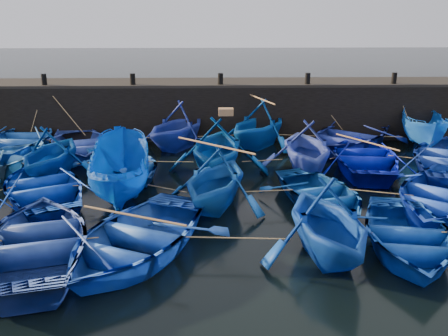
{
  "coord_description": "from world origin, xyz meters",
  "views": [
    {
      "loc": [
        -0.41,
        -13.27,
        6.18
      ],
      "look_at": [
        0.0,
        3.2,
        0.7
      ],
      "focal_mm": 40.0,
      "sensor_mm": 36.0,
      "label": 1
    }
  ],
  "objects": [
    {
      "name": "ground",
      "position": [
        0.0,
        0.0,
        0.0
      ],
      "size": [
        120.0,
        120.0,
        0.0
      ],
      "primitive_type": "plane",
      "color": "black",
      "rests_on": "ground"
    },
    {
      "name": "quay_wall",
      "position": [
        0.0,
        10.5,
        1.25
      ],
      "size": [
        26.0,
        2.5,
        2.5
      ],
      "primitive_type": "cube",
      "color": "black",
      "rests_on": "ground"
    },
    {
      "name": "quay_top",
      "position": [
        0.0,
        10.5,
        2.56
      ],
      "size": [
        26.0,
        2.5,
        0.12
      ],
      "primitive_type": "cube",
      "color": "black",
      "rests_on": "quay_wall"
    },
    {
      "name": "bollard_0",
      "position": [
        -8.0,
        9.6,
        2.87
      ],
      "size": [
        0.24,
        0.24,
        0.5
      ],
      "primitive_type": "cylinder",
      "color": "black",
      "rests_on": "quay_top"
    },
    {
      "name": "bollard_1",
      "position": [
        -4.0,
        9.6,
        2.87
      ],
      "size": [
        0.24,
        0.24,
        0.5
      ],
      "primitive_type": "cylinder",
      "color": "black",
      "rests_on": "quay_top"
    },
    {
      "name": "bollard_2",
      "position": [
        0.0,
        9.6,
        2.87
      ],
      "size": [
        0.24,
        0.24,
        0.5
      ],
      "primitive_type": "cylinder",
      "color": "black",
      "rests_on": "quay_top"
    },
    {
      "name": "bollard_3",
      "position": [
        4.0,
        9.6,
        2.87
      ],
      "size": [
        0.24,
        0.24,
        0.5
      ],
      "primitive_type": "cylinder",
      "color": "black",
      "rests_on": "quay_top"
    },
    {
      "name": "bollard_4",
      "position": [
        8.0,
        9.6,
        2.87
      ],
      "size": [
        0.24,
        0.24,
        0.5
      ],
      "primitive_type": "cylinder",
      "color": "black",
      "rests_on": "quay_top"
    },
    {
      "name": "boat_0",
      "position": [
        -8.69,
        7.85,
        0.56
      ],
      "size": [
        4.09,
        5.54,
        1.11
      ],
      "primitive_type": "imported",
      "rotation": [
        0.0,
        0.0,
        3.09
      ],
      "color": "#134499",
      "rests_on": "ground"
    },
    {
      "name": "boat_1",
      "position": [
        -6.06,
        7.2,
        0.51
      ],
      "size": [
        5.0,
        5.84,
        1.02
      ],
      "primitive_type": "imported",
      "rotation": [
        0.0,
        0.0,
        0.35
      ],
      "color": "#2A40A0",
      "rests_on": "ground"
    },
    {
      "name": "boat_2",
      "position": [
        -1.94,
        8.1,
        1.06
      ],
      "size": [
        5.01,
        5.22,
        2.12
      ],
      "primitive_type": "imported",
      "rotation": [
        0.0,
        0.0,
        -0.52
      ],
      "color": "#2034A0",
      "rests_on": "ground"
    },
    {
      "name": "boat_3",
      "position": [
        1.68,
        8.33,
        1.08
      ],
      "size": [
        5.28,
        5.41,
        2.16
      ],
      "primitive_type": "imported",
      "rotation": [
        0.0,
        0.0,
        -0.63
      ],
      "color": "#074AB3",
      "rests_on": "ground"
    },
    {
      "name": "boat_4",
      "position": [
        5.67,
        7.95,
        0.59
      ],
      "size": [
        6.75,
        6.99,
        1.18
      ],
      "primitive_type": "imported",
      "rotation": [
        0.0,
        0.0,
        -0.68
      ],
      "color": "navy",
      "rests_on": "ground"
    },
    {
      "name": "boat_5",
      "position": [
        8.91,
        7.8,
        0.89
      ],
      "size": [
        2.7,
        4.85,
        1.77
      ],
      "primitive_type": "imported",
      "rotation": [
        0.0,
        0.0,
        -0.22
      ],
      "color": "blue",
      "rests_on": "ground"
    },
    {
      "name": "boat_7",
      "position": [
        -6.28,
        4.26,
        1.01
      ],
      "size": [
        3.83,
        4.28,
        2.02
      ],
      "primitive_type": "imported",
      "rotation": [
        0.0,
        0.0,
        3.0
      ],
      "color": "navy",
      "rests_on": "ground"
    },
    {
      "name": "boat_8",
      "position": [
        -3.73,
        4.5,
        0.48
      ],
      "size": [
        5.27,
        5.7,
        0.96
      ],
      "primitive_type": "imported",
      "rotation": [
        0.0,
        0.0,
        0.55
      ],
      "color": "#1A51AF",
      "rests_on": "ground"
    },
    {
      "name": "boat_9",
      "position": [
        -0.2,
        4.39,
        1.16
      ],
      "size": [
        4.22,
        4.76,
        2.31
      ],
      "primitive_type": "imported",
      "rotation": [
        0.0,
        0.0,
        3.04
      ],
      "color": "navy",
      "rests_on": "ground"
    },
    {
      "name": "boat_10",
      "position": [
        3.14,
        4.63,
        1.06
      ],
      "size": [
        3.5,
        4.06,
        2.13
      ],
      "primitive_type": "imported",
      "rotation": [
        0.0,
        0.0,
        3.14
      ],
      "color": "#2C41A7",
      "rests_on": "ground"
    },
    {
      "name": "boat_11",
      "position": [
        5.52,
        5.04,
        0.53
      ],
      "size": [
        4.35,
        5.6,
        1.07
      ],
      "primitive_type": "imported",
      "rotation": [
        0.0,
        0.0,
        3.0
      ],
      "color": "#000B97",
      "rests_on": "ground"
    },
    {
      "name": "boat_14",
      "position": [
        -5.87,
        1.96,
        0.53
      ],
      "size": [
        5.49,
        6.18,
        1.06
      ],
      "primitive_type": "imported",
      "rotation": [
        0.0,
        0.0,
        3.59
      ],
      "color": "#062D97",
      "rests_on": "ground"
    },
    {
      "name": "boat_15",
      "position": [
        -3.41,
        1.98,
        0.98
      ],
      "size": [
        2.46,
        5.24,
        1.96
      ],
      "primitive_type": "imported",
      "rotation": [
        0.0,
        0.0,
        3.25
      ],
      "color": "#00399D",
      "rests_on": "ground"
    },
    {
      "name": "boat_16",
      "position": [
        -0.32,
        1.28,
        1.02
      ],
      "size": [
        4.42,
        4.75,
        2.04
      ],
      "primitive_type": "imported",
      "rotation": [
        0.0,
        0.0,
        -0.34
      ],
      "color": "#0B459B",
      "rests_on": "ground"
    },
    {
      "name": "boat_17",
      "position": [
        3.03,
        1.41,
        0.45
      ],
      "size": [
        4.25,
        5.06,
        0.9
      ],
      "primitive_type": "imported",
      "rotation": [
        0.0,
        0.0,
        0.31
      ],
      "color": "navy",
      "rests_on": "ground"
    },
    {
      "name": "boat_18",
      "position": [
        6.67,
        0.83,
        0.57
      ],
      "size": [
        6.39,
        6.79,
        1.15
      ],
      "primitive_type": "imported",
      "rotation": [
        0.0,
        0.0,
        -0.61
      ],
      "color": "#1034C1",
      "rests_on": "ground"
    },
    {
      "name": "boat_21",
      "position": [
        -4.77,
        -1.94,
        0.56
      ],
      "size": [
        5.02,
        6.15,
        1.12
      ],
      "primitive_type": "imported",
      "rotation": [
        0.0,
        0.0,
        3.38
      ],
      "color": "navy",
      "rests_on": "ground"
    },
    {
      "name": "boat_22",
      "position": [
        -2.39,
        -1.82,
        0.55
      ],
      "size": [
        5.69,
        6.45,
        1.11
      ],
      "primitive_type": "imported",
      "rotation": [
        0.0,
        0.0,
        -0.43
      ],
      "color": "blue",
      "rests_on": "ground"
    },
    {
      "name": "boat_23",
      "position": [
        2.44,
        -2.04,
        1.05
      ],
      "size": [
        4.03,
        4.48,
        2.1
      ],
      "primitive_type": "imported",
      "rotation": [
        0.0,
        0.0,
        0.16
      ],
      "color": "navy",
      "rests_on": "ground"
    },
    {
      "name": "boat_24",
      "position": [
        4.61,
        -1.73,
        0.49
      ],
      "size": [
        4.11,
        5.19,
        0.97
      ],
      "primitive_type": "imported",
      "rotation": [
        0.0,
        0.0,
        -0.17
      ],
      "color": "#0D3E9E",
      "rests_on": "ground"
    },
    {
      "name": "wooden_crate",
      "position": [
        0.1,
        4.39,
        2.44
      ],
      "size": [
        0.54,
        0.35,
        0.25
      ],
      "primitive_type": "cube",
      "color": "#936640",
      "rests_on": "boat_9"
    },
    {
      "name": "mooring_ropes",
      "position": [
        0.06,
        4.98,
        0.89
      ],
      "size": [
        17.65,
        11.69,
        2.1
      ],
      "color": "tan",
      "rests_on": "ground"
    },
    {
      "name": "loose_oars",
      "position": [
        1.12,
        3.21,
        1.62
      ],
      "size": [
        10.16,
        12.23,
        1.16
      ],
      "color": "#99724C",
      "rests_on": "ground"
    }
  ]
}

